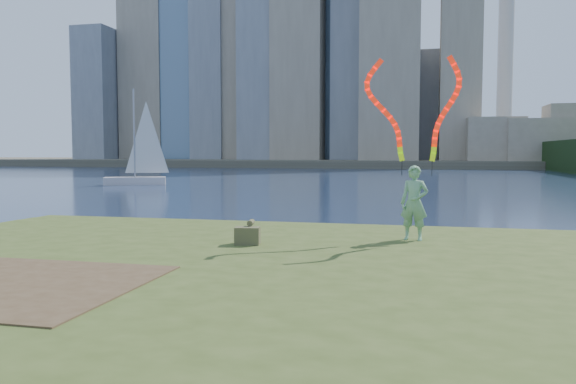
# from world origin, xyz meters

# --- Properties ---
(ground) EXTENTS (320.00, 320.00, 0.00)m
(ground) POSITION_xyz_m (0.00, 0.00, 0.00)
(ground) COLOR #192640
(ground) RESTS_ON ground
(grassy_knoll) EXTENTS (20.00, 18.00, 0.80)m
(grassy_knoll) POSITION_xyz_m (0.00, -2.30, 0.34)
(grassy_knoll) COLOR #3A4A1A
(grassy_knoll) RESTS_ON ground
(dirt_patch) EXTENTS (3.20, 3.00, 0.02)m
(dirt_patch) POSITION_xyz_m (-2.20, -3.20, 0.81)
(dirt_patch) COLOR #47331E
(dirt_patch) RESTS_ON grassy_knoll
(far_shore) EXTENTS (320.00, 40.00, 1.20)m
(far_shore) POSITION_xyz_m (0.00, 95.00, 0.60)
(far_shore) COLOR #4E4939
(far_shore) RESTS_ON ground
(woman_with_ribbons) EXTENTS (1.96, 0.51, 3.87)m
(woman_with_ribbons) POSITION_xyz_m (2.78, 1.82, 2.25)
(woman_with_ribbons) COLOR #1C6F27
(woman_with_ribbons) RESTS_ON grassy_knoll
(canvas_bag) EXTENTS (0.50, 0.56, 0.44)m
(canvas_bag) POSITION_xyz_m (-0.25, 0.56, 0.98)
(canvas_bag) COLOR #4E5530
(canvas_bag) RESTS_ON grassy_knoll
(sailboat) EXTENTS (4.78, 3.23, 7.39)m
(sailboat) POSITION_xyz_m (-18.26, 30.06, 1.27)
(sailboat) COLOR beige
(sailboat) RESTS_ON ground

